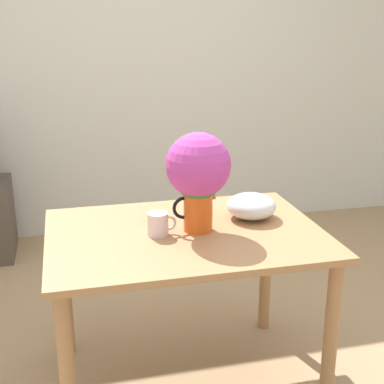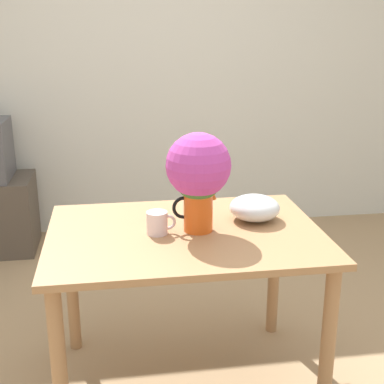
{
  "view_description": "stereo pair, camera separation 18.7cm",
  "coord_description": "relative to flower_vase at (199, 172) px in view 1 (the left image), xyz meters",
  "views": [
    {
      "loc": [
        -0.54,
        -2.13,
        1.63
      ],
      "look_at": [
        -0.03,
        -0.03,
        0.94
      ],
      "focal_mm": 50.0,
      "sensor_mm": 36.0,
      "label": 1
    },
    {
      "loc": [
        -0.35,
        -2.16,
        1.63
      ],
      "look_at": [
        -0.03,
        -0.03,
        0.94
      ],
      "focal_mm": 50.0,
      "sensor_mm": 36.0,
      "label": 2
    }
  ],
  "objects": [
    {
      "name": "table",
      "position": [
        -0.06,
        -0.0,
        -0.37
      ],
      "size": [
        1.18,
        0.85,
        0.77
      ],
      "color": "#A3754C",
      "rests_on": "ground_plane"
    },
    {
      "name": "white_bowl",
      "position": [
        0.27,
        0.09,
        -0.2
      ],
      "size": [
        0.23,
        0.23,
        0.11
      ],
      "color": "silver",
      "rests_on": "table"
    },
    {
      "name": "ground_plane",
      "position": [
        -0.0,
        0.03,
        -1.03
      ],
      "size": [
        12.0,
        12.0,
        0.0
      ],
      "primitive_type": "plane",
      "color": "#9E7F5B"
    },
    {
      "name": "coffee_mug",
      "position": [
        -0.18,
        -0.01,
        -0.21
      ],
      "size": [
        0.13,
        0.09,
        0.1
      ],
      "color": "silver",
      "rests_on": "table"
    },
    {
      "name": "wall_back",
      "position": [
        -0.0,
        2.07,
        0.27
      ],
      "size": [
        8.0,
        0.05,
        2.6
      ],
      "color": "silver",
      "rests_on": "ground_plane"
    },
    {
      "name": "flower_vase",
      "position": [
        0.0,
        0.0,
        0.0
      ],
      "size": [
        0.28,
        0.28,
        0.43
      ],
      "color": "#E05619",
      "rests_on": "table"
    }
  ]
}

